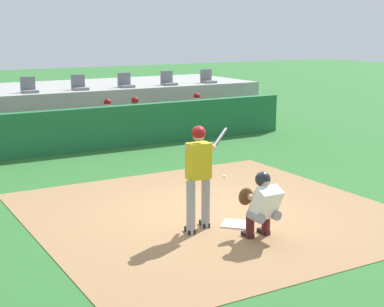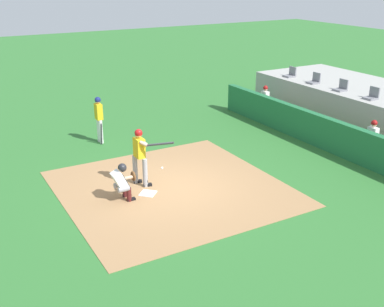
{
  "view_description": "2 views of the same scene",
  "coord_description": "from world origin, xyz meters",
  "px_view_note": "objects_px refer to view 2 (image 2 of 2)",
  "views": [
    {
      "loc": [
        -5.48,
        -8.75,
        3.37
      ],
      "look_at": [
        0.0,
        0.7,
        1.0
      ],
      "focal_mm": 54.44,
      "sensor_mm": 36.0,
      "label": 1
    },
    {
      "loc": [
        11.64,
        -5.91,
        6.16
      ],
      "look_at": [
        0.0,
        0.7,
        1.0
      ],
      "focal_mm": 44.44,
      "sensor_mm": 36.0,
      "label": 2
    }
  ],
  "objects_px": {
    "home_plate": "(148,193)",
    "dugout_player_0": "(263,99)",
    "stadium_seat_1": "(314,80)",
    "catcher_crouched": "(123,180)",
    "on_deck_batter": "(99,117)",
    "stadium_seat_2": "(341,88)",
    "dugout_player_1": "(370,138)",
    "batter_at_plate": "(140,154)",
    "stadium_seat_0": "(291,74)",
    "stadium_seat_3": "(372,96)"
  },
  "relations": [
    {
      "from": "stadium_seat_3",
      "to": "dugout_player_1",
      "type": "bearing_deg",
      "value": -48.29
    },
    {
      "from": "dugout_player_1",
      "to": "stadium_seat_0",
      "type": "relative_size",
      "value": 2.71
    },
    {
      "from": "stadium_seat_2",
      "to": "stadium_seat_3",
      "type": "relative_size",
      "value": 1.0
    },
    {
      "from": "catcher_crouched",
      "to": "dugout_player_1",
      "type": "relative_size",
      "value": 1.21
    },
    {
      "from": "stadium_seat_3",
      "to": "dugout_player_0",
      "type": "bearing_deg",
      "value": -154.84
    },
    {
      "from": "dugout_player_1",
      "to": "dugout_player_0",
      "type": "bearing_deg",
      "value": 180.0
    },
    {
      "from": "dugout_player_1",
      "to": "catcher_crouched",
      "type": "bearing_deg",
      "value": -96.46
    },
    {
      "from": "stadium_seat_1",
      "to": "batter_at_plate",
      "type": "bearing_deg",
      "value": -71.42
    },
    {
      "from": "stadium_seat_1",
      "to": "home_plate",
      "type": "bearing_deg",
      "value": -68.24
    },
    {
      "from": "catcher_crouched",
      "to": "stadium_seat_2",
      "type": "distance_m",
      "value": 11.23
    },
    {
      "from": "stadium_seat_1",
      "to": "stadium_seat_3",
      "type": "distance_m",
      "value": 3.25
    },
    {
      "from": "stadium_seat_1",
      "to": "stadium_seat_2",
      "type": "height_order",
      "value": "same"
    },
    {
      "from": "catcher_crouched",
      "to": "on_deck_batter",
      "type": "bearing_deg",
      "value": 167.97
    },
    {
      "from": "batter_at_plate",
      "to": "stadium_seat_1",
      "type": "relative_size",
      "value": 3.76
    },
    {
      "from": "home_plate",
      "to": "stadium_seat_2",
      "type": "xyz_separation_m",
      "value": [
        -2.44,
        10.18,
        1.51
      ]
    },
    {
      "from": "stadium_seat_0",
      "to": "stadium_seat_2",
      "type": "height_order",
      "value": "same"
    },
    {
      "from": "home_plate",
      "to": "stadium_seat_2",
      "type": "height_order",
      "value": "stadium_seat_2"
    },
    {
      "from": "dugout_player_0",
      "to": "stadium_seat_1",
      "type": "bearing_deg",
      "value": 61.99
    },
    {
      "from": "stadium_seat_1",
      "to": "stadium_seat_3",
      "type": "bearing_deg",
      "value": 0.0
    },
    {
      "from": "on_deck_batter",
      "to": "stadium_seat_2",
      "type": "distance_m",
      "value": 10.2
    },
    {
      "from": "batter_at_plate",
      "to": "dugout_player_0",
      "type": "xyz_separation_m",
      "value": [
        -4.47,
        8.05,
        -0.36
      ]
    },
    {
      "from": "batter_at_plate",
      "to": "dugout_player_0",
      "type": "relative_size",
      "value": 1.39
    },
    {
      "from": "batter_at_plate",
      "to": "on_deck_batter",
      "type": "xyz_separation_m",
      "value": [
        -4.37,
        0.23,
        -0.02
      ]
    },
    {
      "from": "stadium_seat_0",
      "to": "stadium_seat_3",
      "type": "bearing_deg",
      "value": 0.0
    },
    {
      "from": "stadium_seat_3",
      "to": "stadium_seat_1",
      "type": "bearing_deg",
      "value": 180.0
    },
    {
      "from": "catcher_crouched",
      "to": "dugout_player_1",
      "type": "distance_m",
      "value": 8.95
    },
    {
      "from": "home_plate",
      "to": "dugout_player_0",
      "type": "bearing_deg",
      "value": 122.28
    },
    {
      "from": "batter_at_plate",
      "to": "dugout_player_1",
      "type": "bearing_deg",
      "value": 78.25
    },
    {
      "from": "on_deck_batter",
      "to": "stadium_seat_0",
      "type": "xyz_separation_m",
      "value": [
        -0.64,
        9.85,
        0.51
      ]
    },
    {
      "from": "on_deck_batter",
      "to": "stadium_seat_1",
      "type": "height_order",
      "value": "stadium_seat_1"
    },
    {
      "from": "stadium_seat_3",
      "to": "batter_at_plate",
      "type": "bearing_deg",
      "value": -89.21
    },
    {
      "from": "dugout_player_0",
      "to": "stadium_seat_2",
      "type": "distance_m",
      "value": 3.49
    },
    {
      "from": "home_plate",
      "to": "batter_at_plate",
      "type": "bearing_deg",
      "value": 171.96
    },
    {
      "from": "dugout_player_1",
      "to": "stadium_seat_0",
      "type": "height_order",
      "value": "stadium_seat_0"
    },
    {
      "from": "catcher_crouched",
      "to": "stadium_seat_3",
      "type": "distance_m",
      "value": 11.0
    },
    {
      "from": "stadium_seat_0",
      "to": "dugout_player_1",
      "type": "bearing_deg",
      "value": -16.92
    },
    {
      "from": "home_plate",
      "to": "stadium_seat_1",
      "type": "xyz_separation_m",
      "value": [
        -4.06,
        10.18,
        1.51
      ]
    },
    {
      "from": "home_plate",
      "to": "batter_at_plate",
      "type": "height_order",
      "value": "batter_at_plate"
    },
    {
      "from": "dugout_player_0",
      "to": "stadium_seat_2",
      "type": "relative_size",
      "value": 2.71
    },
    {
      "from": "stadium_seat_0",
      "to": "stadium_seat_1",
      "type": "distance_m",
      "value": 1.62
    },
    {
      "from": "dugout_player_1",
      "to": "stadium_seat_2",
      "type": "relative_size",
      "value": 2.71
    },
    {
      "from": "on_deck_batter",
      "to": "home_plate",
      "type": "bearing_deg",
      "value": -3.71
    },
    {
      "from": "catcher_crouched",
      "to": "stadium_seat_0",
      "type": "relative_size",
      "value": 3.27
    },
    {
      "from": "dugout_player_1",
      "to": "home_plate",
      "type": "bearing_deg",
      "value": -97.01
    },
    {
      "from": "batter_at_plate",
      "to": "stadium_seat_2",
      "type": "bearing_deg",
      "value": 99.92
    },
    {
      "from": "dugout_player_1",
      "to": "stadium_seat_3",
      "type": "xyz_separation_m",
      "value": [
        -1.81,
        2.03,
        0.86
      ]
    },
    {
      "from": "batter_at_plate",
      "to": "stadium_seat_1",
      "type": "xyz_separation_m",
      "value": [
        -3.39,
        10.08,
        0.5
      ]
    },
    {
      "from": "dugout_player_1",
      "to": "stadium_seat_1",
      "type": "xyz_separation_m",
      "value": [
        -5.06,
        2.03,
        0.86
      ]
    },
    {
      "from": "stadium_seat_3",
      "to": "on_deck_batter",
      "type": "bearing_deg",
      "value": -113.26
    },
    {
      "from": "batter_at_plate",
      "to": "stadium_seat_0",
      "type": "xyz_separation_m",
      "value": [
        -5.01,
        10.08,
        0.5
      ]
    }
  ]
}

